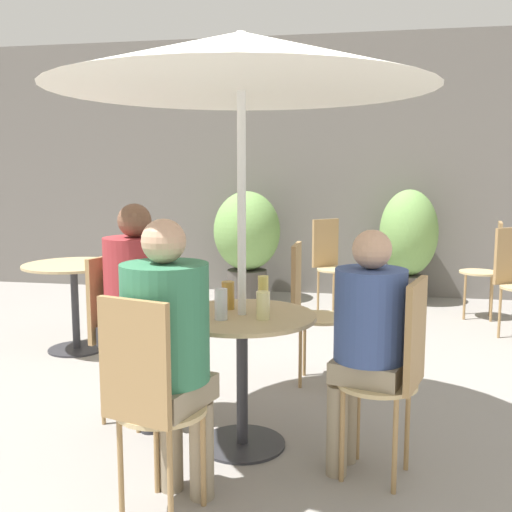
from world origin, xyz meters
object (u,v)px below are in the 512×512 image
(bistro_chair_6, at_px, (490,262))
(beer_glass_2, at_px, (221,304))
(bistro_chair_0, at_px, (119,323))
(beer_glass_1, at_px, (228,295))
(bistro_chair_3, at_px, (330,257))
(beer_glass_3, at_px, (263,305))
(beer_glass_0, at_px, (263,293))
(seated_person_2, at_px, (367,330))
(potted_plant_0, at_px, (247,237))
(potted_plant_1, at_px, (408,239))
(umbrella, at_px, (241,62))
(bistro_chair_4, at_px, (307,301))
(bistro_chair_2, at_px, (397,363))
(seated_person_0, at_px, (139,296))
(cafe_table_far, at_px, (74,285))
(cafe_table_near, at_px, (242,349))
(bistro_chair_1, at_px, (147,391))
(seated_person_1, at_px, (168,341))

(bistro_chair_6, height_order, beer_glass_2, bistro_chair_6)
(bistro_chair_0, relative_size, beer_glass_1, 6.42)
(bistro_chair_3, xyz_separation_m, beer_glass_3, (-0.14, -3.25, 0.21))
(bistro_chair_6, xyz_separation_m, beer_glass_0, (-1.74, -3.05, 0.23))
(seated_person_2, height_order, potted_plant_0, potted_plant_0)
(potted_plant_1, bearing_deg, beer_glass_3, -103.93)
(beer_glass_0, relative_size, umbrella, 0.09)
(bistro_chair_3, distance_m, bistro_chair_4, 2.13)
(bistro_chair_6, height_order, seated_person_2, seated_person_2)
(bistro_chair_2, bearing_deg, bistro_chair_4, -140.64)
(seated_person_0, height_order, beer_glass_1, seated_person_0)
(beer_glass_1, relative_size, beer_glass_2, 0.96)
(cafe_table_far, bearing_deg, seated_person_2, -35.07)
(cafe_table_near, xyz_separation_m, seated_person_2, (0.63, -0.18, 0.18))
(bistro_chair_4, bearing_deg, bistro_chair_6, -36.02)
(beer_glass_2, distance_m, potted_plant_1, 4.08)
(bistro_chair_0, distance_m, beer_glass_0, 0.91)
(cafe_table_near, xyz_separation_m, bistro_chair_0, (-0.78, 0.23, 0.04))
(beer_glass_0, relative_size, beer_glass_1, 1.24)
(bistro_chair_1, bearing_deg, bistro_chair_3, -80.87)
(cafe_table_near, height_order, bistro_chair_0, bistro_chair_0)
(bistro_chair_1, height_order, potted_plant_1, potted_plant_1)
(seated_person_2, xyz_separation_m, beer_glass_3, (-0.51, 0.10, 0.08))
(bistro_chair_1, xyz_separation_m, beer_glass_3, (0.35, 0.70, 0.21))
(seated_person_0, bearing_deg, beer_glass_0, -79.21)
(bistro_chair_0, distance_m, beer_glass_2, 0.81)
(cafe_table_near, xyz_separation_m, cafe_table_far, (-1.69, 1.44, 0.01))
(beer_glass_3, relative_size, umbrella, 0.07)
(potted_plant_1, bearing_deg, bistro_chair_6, -39.73)
(bistro_chair_0, distance_m, umbrella, 1.62)
(bistro_chair_0, distance_m, bistro_chair_1, 1.15)
(beer_glass_0, height_order, potted_plant_1, potted_plant_1)
(bistro_chair_1, distance_m, bistro_chair_6, 4.45)
(cafe_table_near, distance_m, bistro_chair_1, 0.81)
(seated_person_0, height_order, beer_glass_2, seated_person_0)
(seated_person_1, distance_m, beer_glass_2, 0.52)
(bistro_chair_2, height_order, bistro_chair_4, same)
(bistro_chair_4, xyz_separation_m, beer_glass_2, (-0.32, -1.16, 0.22))
(potted_plant_0, bearing_deg, beer_glass_2, -80.62)
(seated_person_1, bearing_deg, cafe_table_far, -37.98)
(seated_person_2, relative_size, beer_glass_2, 7.59)
(beer_glass_1, bearing_deg, potted_plant_0, 99.69)
(beer_glass_1, xyz_separation_m, beer_glass_3, (0.22, -0.19, -0.00))
(beer_glass_2, height_order, beer_glass_3, beer_glass_2)
(beer_glass_1, distance_m, beer_glass_2, 0.23)
(seated_person_0, bearing_deg, beer_glass_3, -92.95)
(potted_plant_1, distance_m, umbrella, 4.14)
(beer_glass_0, bearing_deg, bistro_chair_2, -26.44)
(cafe_table_near, height_order, seated_person_2, seated_person_2)
(seated_person_0, xyz_separation_m, potted_plant_1, (1.72, 3.60, -0.03))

